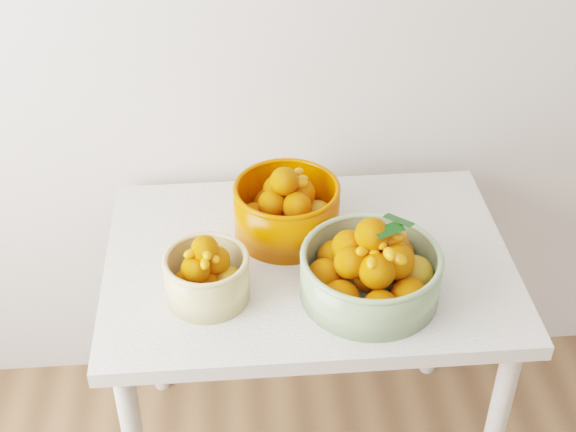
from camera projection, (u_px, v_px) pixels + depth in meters
name	position (u px, v px, depth m)	size (l,w,h in m)	color
table	(308.00, 286.00, 2.04)	(1.00, 0.70, 0.75)	silver
bowl_cream	(207.00, 275.00, 1.83)	(0.25, 0.25, 0.17)	tan
bowl_green	(371.00, 270.00, 1.83)	(0.43, 0.43, 0.21)	gray
bowl_orange	(287.00, 208.00, 2.02)	(0.30, 0.30, 0.19)	#CD4300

